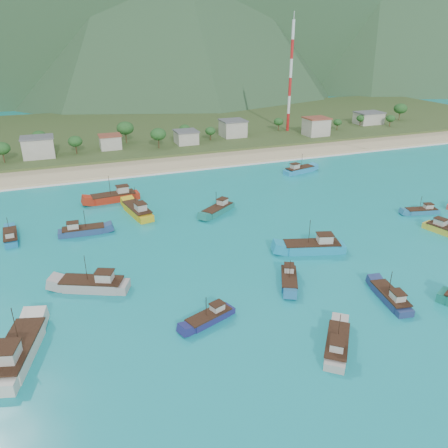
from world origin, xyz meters
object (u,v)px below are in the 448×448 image
object	(u,v)px
radio_tower	(290,78)
boat_14	(93,285)
boat_23	(422,211)
boat_21	(313,247)
boat_6	(289,280)
boat_1	(218,210)
boat_8	(18,353)
boat_5	(11,237)
boat_18	(115,197)
boat_4	(210,318)
boat_20	(447,231)
boat_2	(299,170)
boat_11	(390,298)
boat_7	(337,345)
boat_10	(83,231)
boat_24	(138,211)

from	to	relation	value
radio_tower	boat_14	xyz separation A→B (m)	(-93.40, -102.35, -23.17)
boat_23	boat_21	bearing A→B (deg)	115.60
boat_6	boat_1	bearing A→B (deg)	-62.59
boat_8	boat_14	size ratio (longest dim) A/B	1.16
boat_5	boat_14	world-z (taller)	boat_14
boat_6	radio_tower	bearing A→B (deg)	-91.58
boat_5	boat_18	distance (m)	29.63
boat_4	boat_18	bearing A→B (deg)	-14.18
boat_14	boat_18	world-z (taller)	boat_18
radio_tower	boat_18	xyz separation A→B (m)	(-83.79, -58.59, -23.09)
boat_4	boat_20	size ratio (longest dim) A/B	0.82
boat_5	boat_18	xyz separation A→B (m)	(24.56, 16.56, 0.39)
boat_6	boat_8	size ratio (longest dim) A/B	0.64
boat_2	boat_6	size ratio (longest dim) A/B	1.24
boat_18	boat_21	size ratio (longest dim) A/B	0.98
boat_4	boat_21	world-z (taller)	boat_21
boat_8	boat_1	bearing A→B (deg)	58.46
boat_2	boat_11	xyz separation A→B (m)	(-22.77, -70.41, -0.14)
boat_23	boat_11	bearing A→B (deg)	143.00
boat_7	boat_8	size ratio (longest dim) A/B	0.67
boat_7	boat_21	size ratio (longest dim) A/B	0.72
boat_7	boat_18	size ratio (longest dim) A/B	0.73
radio_tower	boat_2	size ratio (longest dim) A/B	3.95
boat_18	boat_20	world-z (taller)	boat_18
radio_tower	boat_23	world-z (taller)	radio_tower
boat_23	boat_14	bearing A→B (deg)	107.87
boat_2	boat_4	size ratio (longest dim) A/B	1.28
boat_5	boat_10	distance (m)	15.11
boat_2	boat_23	bearing A→B (deg)	2.38
boat_10	boat_21	world-z (taller)	boat_21
boat_7	boat_11	world-z (taller)	boat_7
boat_8	radio_tower	bearing A→B (deg)	63.91
boat_18	boat_24	size ratio (longest dim) A/B	1.01
boat_10	boat_21	size ratio (longest dim) A/B	0.78
boat_7	boat_4	bearing A→B (deg)	177.42
radio_tower	boat_4	size ratio (longest dim) A/B	5.07
boat_7	boat_1	bearing A→B (deg)	126.34
boat_18	radio_tower	bearing A→B (deg)	-59.70
boat_18	boat_10	bearing A→B (deg)	148.38
boat_4	boat_23	xyz separation A→B (m)	(64.04, 23.34, -0.00)
boat_4	boat_8	bearing A→B (deg)	67.55
boat_14	boat_10	bearing A→B (deg)	25.08
boat_24	boat_7	bearing A→B (deg)	-85.06
boat_5	boat_18	bearing A→B (deg)	29.22
radio_tower	boat_5	distance (m)	133.94
boat_2	boat_10	distance (m)	73.18
boat_10	boat_14	xyz separation A→B (m)	(0.04, -24.79, 0.20)
boat_20	boat_23	distance (m)	12.28
boat_1	boat_24	world-z (taller)	boat_24
boat_14	boat_23	xyz separation A→B (m)	(80.14, 7.49, -0.38)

